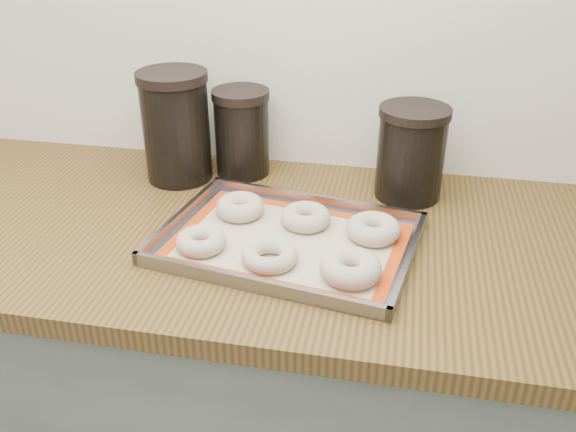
% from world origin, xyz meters
% --- Properties ---
extents(cabinet, '(3.00, 0.65, 0.86)m').
position_xyz_m(cabinet, '(0.00, 1.68, 0.43)').
color(cabinet, slate).
rests_on(cabinet, floor).
extents(countertop, '(3.06, 0.68, 0.04)m').
position_xyz_m(countertop, '(0.00, 1.68, 0.88)').
color(countertop, brown).
rests_on(countertop, cabinet).
extents(baking_tray, '(0.51, 0.40, 0.03)m').
position_xyz_m(baking_tray, '(0.05, 1.63, 0.91)').
color(baking_tray, gray).
rests_on(baking_tray, countertop).
extents(baking_mat, '(0.46, 0.35, 0.00)m').
position_xyz_m(baking_mat, '(0.05, 1.63, 0.90)').
color(baking_mat, '#C6B793').
rests_on(baking_mat, baking_tray).
extents(bagel_front_left, '(0.11, 0.11, 0.03)m').
position_xyz_m(bagel_front_left, '(-0.11, 1.57, 0.92)').
color(bagel_front_left, '#C2AF96').
rests_on(bagel_front_left, baking_mat).
extents(bagel_front_mid, '(0.13, 0.13, 0.03)m').
position_xyz_m(bagel_front_mid, '(0.03, 1.55, 0.92)').
color(bagel_front_mid, '#C2AF96').
rests_on(bagel_front_mid, baking_mat).
extents(bagel_front_right, '(0.11, 0.11, 0.04)m').
position_xyz_m(bagel_front_right, '(0.17, 1.53, 0.92)').
color(bagel_front_right, '#C2AF96').
rests_on(bagel_front_right, baking_mat).
extents(bagel_back_left, '(0.11, 0.11, 0.04)m').
position_xyz_m(bagel_back_left, '(-0.07, 1.71, 0.92)').
color(bagel_back_left, '#C2AF96').
rests_on(bagel_back_left, baking_mat).
extents(bagel_back_mid, '(0.10, 0.10, 0.04)m').
position_xyz_m(bagel_back_mid, '(0.07, 1.69, 0.92)').
color(bagel_back_mid, '#C2AF96').
rests_on(bagel_back_mid, baking_mat).
extents(bagel_back_right, '(0.11, 0.11, 0.04)m').
position_xyz_m(bagel_back_right, '(0.20, 1.67, 0.92)').
color(bagel_back_right, '#C2AF96').
rests_on(bagel_back_right, baking_mat).
extents(canister_left, '(0.15, 0.15, 0.24)m').
position_xyz_m(canister_left, '(-0.25, 1.87, 1.02)').
color(canister_left, black).
rests_on(canister_left, countertop).
extents(canister_mid, '(0.13, 0.13, 0.20)m').
position_xyz_m(canister_mid, '(-0.12, 1.92, 1.00)').
color(canister_mid, black).
rests_on(canister_mid, countertop).
extents(canister_right, '(0.15, 0.15, 0.20)m').
position_xyz_m(canister_right, '(0.26, 1.87, 1.00)').
color(canister_right, black).
rests_on(canister_right, countertop).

